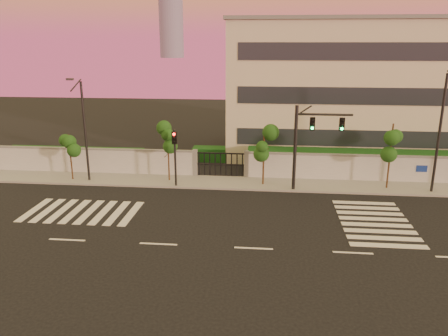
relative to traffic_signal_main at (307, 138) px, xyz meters
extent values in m
plane|color=black|center=(-3.26, -9.32, -3.86)|extent=(120.00, 120.00, 0.00)
cube|color=gray|center=(-3.26, 1.18, -3.78)|extent=(60.00, 3.00, 0.15)
cube|color=#A9ACB0|center=(-20.76, 2.68, -2.86)|extent=(25.00, 0.30, 2.00)
cube|color=slate|center=(-20.76, 2.68, -1.80)|extent=(25.00, 0.36, 0.12)
cube|color=slate|center=(-8.26, 2.68, -2.76)|extent=(0.35, 0.35, 2.20)
cube|color=slate|center=(-4.26, 2.68, -2.76)|extent=(0.35, 0.35, 2.20)
cube|color=#103813|center=(5.74, 5.18, -2.96)|extent=(20.00, 2.00, 1.80)
cube|color=#103813|center=(-19.26, 5.18, -3.16)|extent=(12.00, 1.80, 1.40)
cube|color=#103813|center=(-6.26, 7.68, -3.26)|extent=(6.00, 1.50, 1.20)
cube|color=beige|center=(5.74, 12.68, 2.14)|extent=(24.00, 12.00, 12.00)
cube|color=#262D38|center=(5.74, 6.66, -1.36)|extent=(22.00, 0.08, 1.40)
cube|color=#262D38|center=(5.74, 6.66, 2.14)|extent=(22.00, 0.08, 1.40)
cube|color=#262D38|center=(5.74, 6.66, 5.64)|extent=(22.00, 0.08, 1.40)
cube|color=slate|center=(5.74, 12.68, 8.24)|extent=(24.40, 12.40, 0.30)
cube|color=silver|center=(-17.26, -5.32, -3.85)|extent=(0.50, 4.00, 0.02)
cube|color=silver|center=(-16.36, -5.32, -3.85)|extent=(0.50, 4.00, 0.02)
cube|color=silver|center=(-15.46, -5.32, -3.85)|extent=(0.50, 4.00, 0.02)
cube|color=silver|center=(-14.56, -5.32, -3.85)|extent=(0.50, 4.00, 0.02)
cube|color=silver|center=(-13.66, -5.32, -3.85)|extent=(0.50, 4.00, 0.02)
cube|color=silver|center=(-12.76, -5.32, -3.85)|extent=(0.50, 4.00, 0.02)
cube|color=silver|center=(-11.86, -5.32, -3.85)|extent=(0.50, 4.00, 0.02)
cube|color=silver|center=(-10.96, -5.32, -3.85)|extent=(0.50, 4.00, 0.02)
cube|color=silver|center=(3.74, -8.32, -3.85)|extent=(4.00, 0.50, 0.02)
cube|color=silver|center=(3.74, -7.42, -3.85)|extent=(4.00, 0.50, 0.02)
cube|color=silver|center=(3.74, -6.52, -3.85)|extent=(4.00, 0.50, 0.02)
cube|color=silver|center=(3.74, -5.62, -3.85)|extent=(4.00, 0.50, 0.02)
cube|color=silver|center=(3.74, -4.72, -3.85)|extent=(4.00, 0.50, 0.02)
cube|color=silver|center=(3.74, -3.82, -3.85)|extent=(4.00, 0.50, 0.02)
cube|color=silver|center=(3.74, -2.92, -3.85)|extent=(4.00, 0.50, 0.02)
cube|color=silver|center=(3.74, -2.02, -3.85)|extent=(4.00, 0.50, 0.02)
cube|color=silver|center=(-13.26, -9.32, -3.85)|extent=(2.00, 0.15, 0.01)
cube|color=silver|center=(-8.26, -9.32, -3.85)|extent=(2.00, 0.15, 0.01)
cube|color=silver|center=(-3.26, -9.32, -3.85)|extent=(2.00, 0.15, 0.01)
cube|color=silver|center=(1.74, -9.32, -3.85)|extent=(2.00, 0.15, 0.01)
cylinder|color=#382314|center=(-17.41, 0.69, -2.05)|extent=(0.11, 0.11, 3.61)
sphere|color=#1E4413|center=(-17.41, 0.69, -0.97)|extent=(0.97, 0.97, 0.97)
sphere|color=#1E4413|center=(-17.11, 0.87, -1.51)|extent=(0.74, 0.74, 0.74)
sphere|color=#1E4413|center=(-17.68, 0.56, -1.33)|extent=(0.70, 0.70, 0.70)
cylinder|color=#382314|center=(-10.02, 1.17, -1.63)|extent=(0.11, 0.11, 4.46)
sphere|color=#1E4413|center=(-10.02, 1.17, -0.29)|extent=(1.03, 1.03, 1.03)
sphere|color=#1E4413|center=(-9.69, 1.36, -0.96)|extent=(0.78, 0.78, 0.78)
sphere|color=#1E4413|center=(-10.30, 1.03, -0.73)|extent=(0.75, 0.75, 0.75)
cylinder|color=#382314|center=(-2.93, 0.93, -1.76)|extent=(0.13, 0.13, 4.19)
sphere|color=#1E4413|center=(-2.93, 0.93, -0.50)|extent=(1.21, 1.21, 1.21)
sphere|color=#1E4413|center=(-2.55, 1.15, -1.13)|extent=(0.92, 0.92, 0.92)
sphere|color=#1E4413|center=(-3.26, 0.77, -0.92)|extent=(0.88, 0.88, 0.88)
cylinder|color=#382314|center=(5.92, 0.96, -1.45)|extent=(0.12, 0.12, 4.80)
sphere|color=#1E4413|center=(5.92, 0.96, -0.01)|extent=(1.07, 1.07, 1.07)
sphere|color=#1E4413|center=(6.26, 1.15, -0.73)|extent=(0.82, 0.82, 0.82)
sphere|color=#1E4413|center=(5.63, 0.81, -0.49)|extent=(0.78, 0.78, 0.78)
cylinder|color=black|center=(-0.77, 0.01, -0.81)|extent=(0.24, 0.24, 6.10)
cylinder|color=black|center=(1.10, 0.01, 1.65)|extent=(3.74, 0.16, 0.16)
cube|color=black|center=(0.31, -0.04, 1.01)|extent=(0.34, 0.18, 0.89)
sphere|color=#0CF259|center=(0.31, -0.15, 0.74)|extent=(0.20, 0.20, 0.20)
cube|color=black|center=(2.28, -0.04, 1.01)|extent=(0.34, 0.18, 0.89)
sphere|color=#0CF259|center=(2.28, -0.15, 0.74)|extent=(0.20, 0.20, 0.20)
cylinder|color=black|center=(-9.25, -0.04, -1.72)|extent=(0.15, 0.15, 4.28)
cube|color=black|center=(-9.25, -0.09, -0.15)|extent=(0.33, 0.17, 0.86)
sphere|color=red|center=(-9.25, -0.20, 0.12)|extent=(0.19, 0.19, 0.19)
cylinder|color=black|center=(-16.07, 0.61, -0.10)|extent=(0.17, 0.17, 7.52)
cylinder|color=black|center=(-16.07, -0.24, 3.48)|extent=(0.09, 1.80, 0.73)
cube|color=#3F3F44|center=(-16.07, -1.08, 3.95)|extent=(0.47, 0.24, 0.14)
cylinder|color=black|center=(8.86, 0.48, 0.28)|extent=(0.19, 0.19, 8.27)
camera|label=1|loc=(-2.74, -29.78, 6.36)|focal=35.00mm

